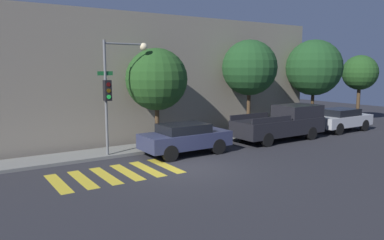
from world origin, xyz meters
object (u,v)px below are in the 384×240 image
traffic_light_pole (116,81)px  sedan_middle (341,119)px  tree_midblock (249,68)px  tree_behind_truck (360,73)px  tree_near_corner (157,79)px  pickup_truck (283,123)px  tree_far_end (314,68)px  sedan_near_corner (185,138)px

traffic_light_pole → sedan_middle: bearing=-5.0°
tree_midblock → tree_behind_truck: size_ratio=1.14×
tree_near_corner → tree_midblock: tree_midblock is taller
sedan_middle → traffic_light_pole: bearing=175.0°
pickup_truck → tree_far_end: bearing=22.1°
tree_far_end → sedan_middle: bearing=-81.3°
traffic_light_pole → tree_midblock: size_ratio=0.93×
pickup_truck → tree_near_corner: (-6.88, 2.01, 2.48)m
tree_far_end → tree_behind_truck: bearing=0.0°
tree_near_corner → tree_behind_truck: size_ratio=1.01×
sedan_middle → sedan_near_corner: bearing=180.0°
sedan_near_corner → tree_near_corner: size_ratio=0.84×
traffic_light_pole → sedan_near_corner: bearing=-24.2°
pickup_truck → tree_near_corner: size_ratio=1.10×
tree_midblock → pickup_truck: bearing=-69.0°
traffic_light_pole → tree_behind_truck: (19.47, 0.74, 0.20)m
tree_midblock → traffic_light_pole: bearing=-175.1°
sedan_near_corner → pickup_truck: size_ratio=0.76×
tree_far_end → tree_behind_truck: (5.21, 0.00, -0.38)m
pickup_truck → tree_midblock: bearing=111.0°
traffic_light_pole → tree_midblock: (8.54, 0.74, 0.58)m
sedan_near_corner → pickup_truck: bearing=0.0°
sedan_near_corner → traffic_light_pole: bearing=155.8°
sedan_near_corner → tree_far_end: tree_far_end is taller
pickup_truck → tree_far_end: (4.95, 2.01, 3.05)m
sedan_near_corner → sedan_middle: size_ratio=0.99×
tree_far_end → tree_near_corner: bearing=180.0°
traffic_light_pole → tree_midblock: bearing=4.9°
traffic_light_pole → tree_near_corner: traffic_light_pole is taller
sedan_middle → tree_near_corner: 12.58m
pickup_truck → tree_far_end: size_ratio=0.94×
traffic_light_pole → tree_far_end: bearing=3.0°
tree_behind_truck → sedan_middle: bearing=-157.7°
traffic_light_pole → pickup_truck: size_ratio=0.95×
pickup_truck → sedan_middle: size_ratio=1.30×
traffic_light_pole → sedan_near_corner: size_ratio=1.25×
sedan_middle → tree_behind_truck: (4.91, 2.01, 2.85)m
traffic_light_pole → tree_behind_truck: size_ratio=1.06×
sedan_middle → tree_far_end: 3.82m
traffic_light_pole → sedan_middle: size_ratio=1.23×
tree_near_corner → tree_behind_truck: (17.04, 0.00, 0.19)m
sedan_near_corner → pickup_truck: 6.49m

